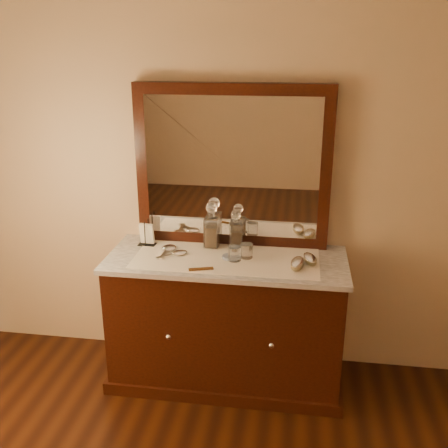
% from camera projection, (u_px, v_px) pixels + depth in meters
% --- Properties ---
extents(room_shell, '(8.50, 9.00, 2.80)m').
position_uv_depth(room_shell, '(92.00, 386.00, 1.05)').
color(room_shell, black).
rests_on(room_shell, ground).
extents(dresser_cabinet, '(1.40, 0.55, 0.82)m').
position_uv_depth(dresser_cabinet, '(226.00, 322.00, 3.21)').
color(dresser_cabinet, black).
rests_on(dresser_cabinet, floor).
extents(dresser_plinth, '(1.46, 0.59, 0.08)m').
position_uv_depth(dresser_plinth, '(226.00, 371.00, 3.33)').
color(dresser_plinth, black).
rests_on(dresser_plinth, floor).
extents(knob_left, '(0.04, 0.04, 0.04)m').
position_uv_depth(knob_left, '(169.00, 337.00, 2.97)').
color(knob_left, silver).
rests_on(knob_left, dresser_cabinet).
extents(knob_right, '(0.04, 0.04, 0.04)m').
position_uv_depth(knob_right, '(271.00, 345.00, 2.89)').
color(knob_right, silver).
rests_on(knob_right, dresser_cabinet).
extents(marble_top, '(1.44, 0.59, 0.03)m').
position_uv_depth(marble_top, '(226.00, 260.00, 3.06)').
color(marble_top, white).
rests_on(marble_top, dresser_cabinet).
extents(mirror_frame, '(1.20, 0.08, 1.00)m').
position_uv_depth(mirror_frame, '(232.00, 167.00, 3.12)').
color(mirror_frame, black).
rests_on(mirror_frame, marble_top).
extents(mirror_glass, '(1.06, 0.01, 0.86)m').
position_uv_depth(mirror_glass, '(232.00, 168.00, 3.09)').
color(mirror_glass, white).
rests_on(mirror_glass, marble_top).
extents(lace_runner, '(1.10, 0.45, 0.00)m').
position_uv_depth(lace_runner, '(226.00, 259.00, 3.04)').
color(lace_runner, silver).
rests_on(lace_runner, marble_top).
extents(pin_dish, '(0.11, 0.11, 0.02)m').
position_uv_depth(pin_dish, '(230.00, 257.00, 3.04)').
color(pin_dish, white).
rests_on(pin_dish, lace_runner).
extents(comb, '(0.14, 0.07, 0.01)m').
position_uv_depth(comb, '(201.00, 269.00, 2.89)').
color(comb, brown).
rests_on(comb, lace_runner).
extents(napkin_rack, '(0.11, 0.07, 0.17)m').
position_uv_depth(napkin_rack, '(147.00, 235.00, 3.23)').
color(napkin_rack, black).
rests_on(napkin_rack, marble_top).
extents(decanter_left, '(0.09, 0.09, 0.29)m').
position_uv_depth(decanter_left, '(212.00, 229.00, 3.18)').
color(decanter_left, brown).
rests_on(decanter_left, lace_runner).
extents(decanter_right, '(0.09, 0.09, 0.25)m').
position_uv_depth(decanter_right, '(236.00, 234.00, 3.15)').
color(decanter_right, brown).
rests_on(decanter_right, lace_runner).
extents(brush_near, '(0.09, 0.17, 0.05)m').
position_uv_depth(brush_near, '(297.00, 264.00, 2.91)').
color(brush_near, '#9E8B60').
rests_on(brush_near, lace_runner).
extents(brush_far, '(0.10, 0.17, 0.04)m').
position_uv_depth(brush_far, '(310.00, 259.00, 2.97)').
color(brush_far, '#9E8B60').
rests_on(brush_far, lace_runner).
extents(hand_mirror_outer, '(0.09, 0.23, 0.02)m').
position_uv_depth(hand_mirror_outer, '(168.00, 249.00, 3.15)').
color(hand_mirror_outer, silver).
rests_on(hand_mirror_outer, lace_runner).
extents(hand_mirror_inner, '(0.19, 0.17, 0.02)m').
position_uv_depth(hand_mirror_inner, '(177.00, 253.00, 3.09)').
color(hand_mirror_inner, silver).
rests_on(hand_mirror_inner, lace_runner).
extents(tumblers, '(0.14, 0.13, 0.09)m').
position_uv_depth(tumblers, '(240.00, 252.00, 3.02)').
color(tumblers, white).
rests_on(tumblers, lace_runner).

